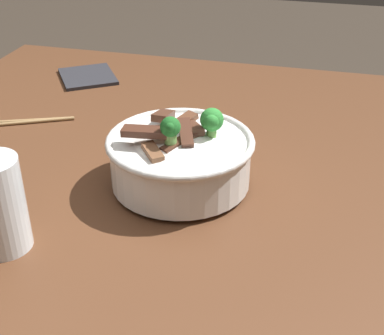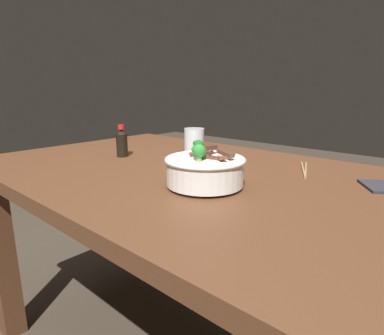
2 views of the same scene
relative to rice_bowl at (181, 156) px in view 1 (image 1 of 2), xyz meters
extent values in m
cube|color=#56331E|center=(0.19, -0.12, -0.08)|extent=(1.58, 1.01, 0.05)
cube|color=#56331E|center=(-0.52, -0.54, -0.49)|extent=(0.09, 0.09, 0.78)
cube|color=#56331E|center=(-0.52, 0.30, -0.49)|extent=(0.09, 0.09, 0.78)
cylinder|color=white|center=(0.00, 0.00, -0.05)|extent=(0.09, 0.09, 0.01)
cylinder|color=white|center=(0.00, 0.00, -0.01)|extent=(0.22, 0.22, 0.07)
torus|color=white|center=(0.00, 0.00, 0.03)|extent=(0.24, 0.24, 0.01)
ellipsoid|color=white|center=(0.00, 0.00, 0.00)|extent=(0.19, 0.19, 0.07)
cube|color=#4C2B1E|center=(0.03, -0.05, 0.05)|extent=(0.03, 0.08, 0.01)
cube|color=#563323|center=(-0.03, 0.01, 0.04)|extent=(0.07, 0.05, 0.02)
cube|color=brown|center=(0.06, -0.03, 0.03)|extent=(0.05, 0.05, 0.01)
cube|color=#4C2B1E|center=(0.02, 0.01, 0.04)|extent=(0.07, 0.05, 0.01)
cube|color=#563323|center=(-0.04, -0.04, 0.05)|extent=(0.05, 0.03, 0.02)
cube|color=#4C2B1E|center=(0.00, 0.01, 0.04)|extent=(0.07, 0.04, 0.02)
cube|color=brown|center=(-0.05, -0.01, 0.04)|extent=(0.05, 0.04, 0.02)
cylinder|color=#6BA84C|center=(-0.02, 0.05, 0.04)|extent=(0.02, 0.02, 0.02)
sphere|color=#2D8433|center=(-0.02, 0.05, 0.06)|extent=(0.04, 0.04, 0.04)
sphere|color=#2D8433|center=(-0.01, 0.05, 0.06)|extent=(0.02, 0.02, 0.02)
sphere|color=#2D8433|center=(-0.02, 0.06, 0.06)|extent=(0.02, 0.02, 0.02)
cylinder|color=#7AB256|center=(0.03, -0.01, 0.04)|extent=(0.02, 0.02, 0.03)
sphere|color=#1E6023|center=(0.03, -0.01, 0.06)|extent=(0.03, 0.03, 0.03)
sphere|color=#1E6023|center=(0.04, 0.00, 0.07)|extent=(0.01, 0.01, 0.01)
sphere|color=#1E6023|center=(0.03, 0.00, 0.06)|extent=(0.01, 0.01, 0.01)
cylinder|color=white|center=(0.21, -0.19, -0.05)|extent=(0.07, 0.07, 0.00)
cylinder|color=olive|center=(0.21, -0.19, -0.02)|extent=(0.06, 0.06, 0.06)
cylinder|color=#9E7A4C|center=(-0.14, -0.38, -0.05)|extent=(0.11, 0.21, 0.01)
cylinder|color=#9E7A4C|center=(-0.14, -0.38, -0.05)|extent=(0.09, 0.21, 0.01)
cube|color=#28282D|center=(-0.41, -0.35, -0.05)|extent=(0.18, 0.18, 0.01)
camera|label=1|loc=(0.72, 0.21, 0.42)|focal=50.69mm
camera|label=2|loc=(-0.58, 0.70, 0.23)|focal=30.24mm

